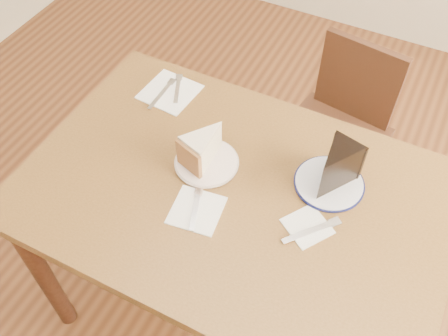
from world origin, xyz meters
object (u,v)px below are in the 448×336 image
carrot_cake (206,146)px  chocolate_cake (333,171)px  chair_far (336,130)px  plate_cream (207,163)px  plate_navy (329,183)px  table (234,210)px

carrot_cake → chocolate_cake: (0.36, 0.07, 0.02)m
chair_far → carrot_cake: size_ratio=6.08×
plate_cream → plate_navy: bearing=14.4°
table → chair_far: (0.13, 0.67, -0.22)m
table → chair_far: bearing=78.8°
chair_far → plate_navy: chair_far is taller
table → chair_far: 0.72m
plate_navy → chocolate_cake: chocolate_cake is taller
plate_cream → carrot_cake: size_ratio=1.42×
table → carrot_cake: carrot_cake is taller
chair_far → plate_navy: 0.63m
carrot_cake → chair_far: bearing=84.9°
plate_cream → chocolate_cake: chocolate_cake is taller
chair_far → plate_cream: (-0.25, -0.62, 0.33)m
carrot_cake → table: bearing=-10.5°
table → plate_cream: plate_cream is taller
table → chocolate_cake: chocolate_cake is taller
table → plate_navy: 0.29m
plate_cream → plate_navy: (0.35, 0.09, 0.00)m
table → plate_navy: (0.23, 0.14, 0.10)m
table → plate_navy: size_ratio=6.28×
plate_cream → chocolate_cake: bearing=13.3°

